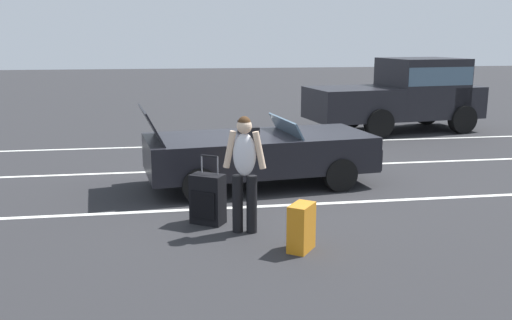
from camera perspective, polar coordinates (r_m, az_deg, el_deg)
ground_plane at (r=10.44m, az=0.30°, el=-2.53°), size 80.00×80.00×0.00m
lot_line_near at (r=9.13m, az=1.69°, el=-4.73°), size 18.00×0.12×0.01m
lot_line_mid at (r=11.70m, az=-0.75°, el=-0.87°), size 18.00×0.12×0.01m
lot_line_far at (r=14.32m, az=-2.30°, el=1.59°), size 18.00×0.12×0.01m
convertible_car at (r=10.36m, az=1.35°, el=0.72°), size 4.36×2.26×1.51m
suitcase_large_black at (r=8.24m, az=-4.96°, el=-4.00°), size 0.56×0.49×1.02m
suitcase_medium_bright at (r=7.22m, az=4.66°, el=-6.89°), size 0.43×0.46×0.62m
traveler_person at (r=7.70m, az=-1.18°, el=-0.82°), size 0.60×0.30×1.65m
parked_pickup_truck_near at (r=16.94m, az=15.13°, el=6.63°), size 5.21×2.61×2.10m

